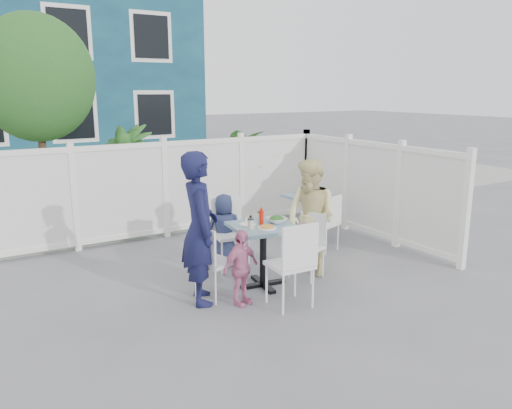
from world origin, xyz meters
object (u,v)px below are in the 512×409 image
chair_back (229,227)px  chair_near (294,259)px  man (200,228)px  spare_table (310,205)px  chair_left (210,257)px  main_table (263,239)px  chair_right (310,240)px  toddler (241,268)px  woman (311,218)px  boy (224,230)px

chair_back → chair_near: size_ratio=0.97×
chair_back → man: (-0.84, -0.87, 0.32)m
spare_table → chair_back: size_ratio=0.76×
man → spare_table: bearing=-45.9°
chair_left → man: (-0.12, 0.00, 0.37)m
chair_back → man: 1.25m
main_table → chair_right: bearing=-1.8°
spare_table → chair_back: 1.86m
chair_back → man: size_ratio=0.55×
man → main_table: bearing=-73.1°
spare_table → main_table: bearing=-142.2°
chair_left → main_table: bearing=73.9°
man → toddler: 0.65m
woman → boy: 1.23m
main_table → man: man is taller
chair_right → chair_left: bearing=67.1°
chair_back → boy: boy is taller
woman → toddler: bearing=-82.4°
main_table → chair_near: chair_near is taller
chair_near → toddler: chair_near is taller
main_table → woman: size_ratio=0.54×
chair_near → spare_table: bearing=52.0°
chair_right → woman: 0.30m
woman → chair_near: bearing=-56.1°
chair_left → toddler: (0.23, -0.32, -0.07)m
chair_right → man: man is taller
spare_table → man: man is taller
main_table → toddler: 0.63m
toddler → chair_back: bearing=52.0°
chair_near → toddler: size_ratio=1.13×
main_table → chair_back: size_ratio=0.86×
spare_table → toddler: toddler is taller
boy → spare_table: bearing=-147.4°
chair_left → chair_back: chair_back is taller
spare_table → man: bearing=-152.3°
chair_near → boy: boy is taller
chair_back → chair_near: 1.59m
chair_right → toddler: 1.26m
woman → toddler: size_ratio=1.73×
main_table → chair_left: size_ratio=0.95×
spare_table → boy: 1.89m
spare_table → chair_near: 2.79m
chair_right → main_table: bearing=65.7°
chair_left → woman: 1.55m
man → woman: 1.65m
main_table → spare_table: (1.77, 1.37, -0.05)m
chair_back → boy: bearing=-46.8°
boy → toddler: size_ratio=1.15×
spare_table → boy: bearing=-166.1°
main_table → chair_left: (-0.74, -0.01, -0.10)m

